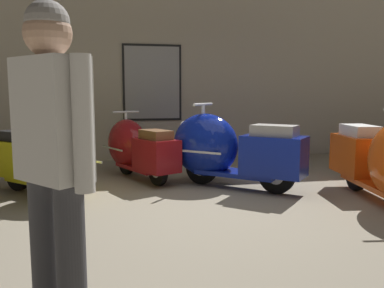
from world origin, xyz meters
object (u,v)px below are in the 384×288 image
at_px(scooter_0, 49,160).
at_px(visitor_0, 53,152).
at_px(scooter_2, 225,149).
at_px(scooter_1, 135,148).

bearing_deg(scooter_0, visitor_0, -37.17).
xyz_separation_m(scooter_0, visitor_0, (0.49, -2.95, 0.51)).
height_order(scooter_0, scooter_2, scooter_2).
height_order(scooter_2, visitor_0, visitor_0).
distance_m(scooter_0, visitor_0, 3.04).
relative_size(scooter_0, visitor_0, 0.91).
distance_m(scooter_1, scooter_2, 1.41).
relative_size(scooter_0, scooter_1, 0.92).
bearing_deg(scooter_0, scooter_1, 84.91).
bearing_deg(scooter_2, scooter_0, 44.17).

